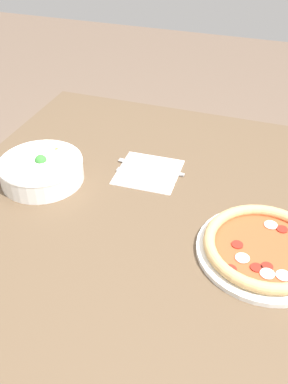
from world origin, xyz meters
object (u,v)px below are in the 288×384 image
(pizza, at_px, (264,248))
(knife, at_px, (154,168))
(fork, at_px, (146,176))
(bowl, at_px, (42,169))

(pizza, height_order, knife, pizza)
(pizza, distance_m, fork, 0.39)
(pizza, relative_size, fork, 1.72)
(fork, bearing_deg, bowl, 24.79)
(pizza, bearing_deg, knife, 54.77)
(bowl, height_order, knife, bowl)
(bowl, distance_m, knife, 0.31)
(pizza, xyz_separation_m, bowl, (0.09, 0.61, 0.02))
(fork, xyz_separation_m, knife, (0.05, -0.01, -0.00))
(fork, relative_size, knife, 0.87)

